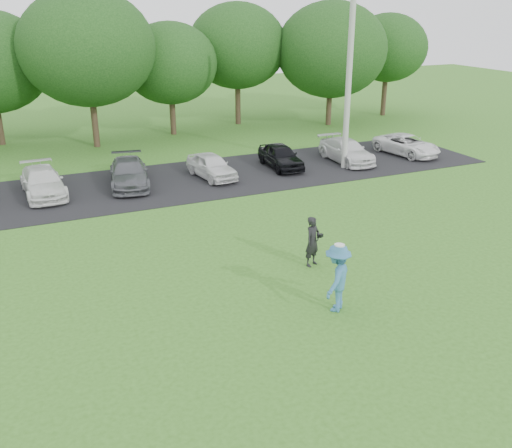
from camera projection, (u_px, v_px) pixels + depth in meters
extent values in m
plane|color=#34661D|center=(309.00, 311.00, 15.44)|extent=(100.00, 100.00, 0.00)
cube|color=black|center=(173.00, 182.00, 26.49)|extent=(32.00, 6.50, 0.03)
cylinder|color=#ABACA6|center=(349.00, 71.00, 27.05)|extent=(0.28, 0.28, 9.53)
imported|color=teal|center=(337.00, 278.00, 15.21)|extent=(1.39, 1.34, 1.91)
cylinder|color=white|center=(340.00, 245.00, 14.57)|extent=(0.27, 0.27, 0.05)
imported|color=black|center=(313.00, 241.00, 17.88)|extent=(0.70, 0.60, 1.63)
cube|color=black|center=(321.00, 236.00, 17.71)|extent=(0.17, 0.15, 0.10)
imported|color=silver|center=(43.00, 182.00, 24.47)|extent=(1.81, 4.06, 1.16)
imported|color=#55575C|center=(129.00, 173.00, 25.73)|extent=(2.33, 4.31, 1.19)
imported|color=silver|center=(212.00, 166.00, 26.90)|extent=(1.77, 3.50, 1.14)
imported|color=black|center=(281.00, 156.00, 28.54)|extent=(1.59, 3.54, 1.18)
imported|color=silver|center=(347.00, 151.00, 29.64)|extent=(1.66, 3.96, 1.14)
imported|color=white|center=(407.00, 145.00, 31.02)|extent=(2.41, 4.11, 1.07)
cylinder|color=#38281C|center=(0.00, 126.00, 33.12)|extent=(0.36, 0.36, 2.20)
cylinder|color=#38281C|center=(95.00, 123.00, 32.55)|extent=(0.36, 0.36, 2.70)
ellipsoid|color=#214C19|center=(87.00, 48.00, 31.05)|extent=(7.42, 7.42, 6.31)
cylinder|color=#38281C|center=(173.00, 117.00, 35.74)|extent=(0.36, 0.36, 2.20)
ellipsoid|color=#214C19|center=(170.00, 63.00, 34.55)|extent=(5.76, 5.76, 4.90)
cylinder|color=#38281C|center=(238.00, 104.00, 38.74)|extent=(0.36, 0.36, 2.70)
ellipsoid|color=#214C19|center=(237.00, 46.00, 37.36)|extent=(6.50, 6.50, 5.53)
cylinder|color=#38281C|center=(329.00, 108.00, 38.54)|extent=(0.36, 0.36, 2.20)
ellipsoid|color=#214C19|center=(332.00, 50.00, 37.15)|extent=(7.24, 7.24, 6.15)
cylinder|color=#38281C|center=(384.00, 97.00, 41.73)|extent=(0.36, 0.36, 2.70)
ellipsoid|color=#214C19|center=(388.00, 48.00, 40.48)|extent=(5.58, 5.58, 4.74)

